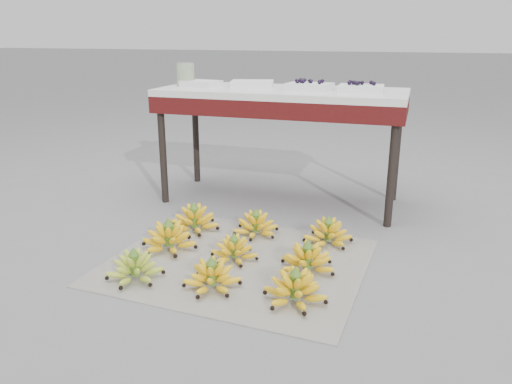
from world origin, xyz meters
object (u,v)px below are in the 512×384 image
(bunch_mid_right, at_px, (307,260))
(bunch_back_right, at_px, (328,234))
(bunch_front_right, at_px, (295,289))
(tray_right, at_px, (309,86))
(bunch_mid_center, at_px, (234,250))
(bunch_back_left, at_px, (195,220))
(tray_left, at_px, (252,84))
(vendor_table, at_px, (281,102))
(tray_far_left, at_px, (201,84))
(newspaper_mat, at_px, (238,262))
(glass_jar, at_px, (186,75))
(bunch_front_left, at_px, (135,268))
(bunch_back_center, at_px, (256,225))
(tray_far_right, at_px, (361,88))
(bunch_front_center, at_px, (212,277))
(bunch_mid_left, at_px, (169,238))

(bunch_mid_right, xyz_separation_m, bunch_back_right, (0.04, 0.37, -0.00))
(bunch_front_right, height_order, bunch_back_right, bunch_front_right)
(bunch_mid_right, height_order, tray_right, tray_right)
(bunch_mid_center, bearing_deg, bunch_back_left, 138.60)
(bunch_front_right, xyz_separation_m, tray_left, (-0.63, 1.33, 0.72))
(vendor_table, height_order, tray_far_left, tray_far_left)
(newspaper_mat, bearing_deg, glass_jar, 126.24)
(vendor_table, bearing_deg, tray_left, 173.43)
(newspaper_mat, xyz_separation_m, tray_left, (-0.26, 1.03, 0.78))
(bunch_mid_center, bearing_deg, bunch_front_left, -138.24)
(tray_right, bearing_deg, bunch_back_center, -103.48)
(tray_left, relative_size, tray_far_right, 1.15)
(bunch_back_center, bearing_deg, bunch_front_center, -94.74)
(bunch_front_left, relative_size, bunch_back_center, 1.07)
(bunch_mid_right, relative_size, bunch_back_center, 1.24)
(bunch_front_right, distance_m, bunch_back_right, 0.66)
(vendor_table, bearing_deg, tray_right, -3.76)
(bunch_front_right, distance_m, bunch_back_center, 0.77)
(bunch_back_center, bearing_deg, tray_right, 71.33)
(bunch_mid_left, bearing_deg, bunch_back_right, 40.71)
(bunch_front_left, relative_size, bunch_back_right, 0.99)
(bunch_mid_left, bearing_deg, tray_left, 99.90)
(bunch_front_right, bearing_deg, tray_right, 122.87)
(vendor_table, bearing_deg, tray_far_right, -2.92)
(bunch_front_right, bearing_deg, newspaper_mat, 163.63)
(bunch_front_center, distance_m, bunch_front_right, 0.38)
(newspaper_mat, height_order, bunch_mid_center, bunch_mid_center)
(bunch_mid_left, relative_size, bunch_back_right, 1.20)
(vendor_table, distance_m, tray_far_left, 0.57)
(bunch_front_right, distance_m, vendor_table, 1.50)
(bunch_back_right, relative_size, tray_left, 0.97)
(bunch_front_right, height_order, bunch_mid_left, bunch_mid_left)
(bunch_front_left, xyz_separation_m, glass_jar, (-0.33, 1.31, 0.78))
(bunch_front_center, height_order, bunch_back_right, bunch_back_right)
(bunch_front_left, height_order, bunch_back_center, bunch_front_left)
(tray_left, bearing_deg, bunch_back_right, -45.45)
(bunch_front_left, relative_size, bunch_back_left, 1.02)
(bunch_back_center, distance_m, tray_far_left, 1.12)
(bunch_front_left, height_order, tray_far_left, tray_far_left)
(bunch_back_left, bearing_deg, bunch_front_left, -88.33)
(bunch_mid_left, distance_m, bunch_mid_center, 0.38)
(bunch_mid_center, height_order, vendor_table, vendor_table)
(tray_left, relative_size, glass_jar, 2.08)
(bunch_front_right, relative_size, tray_right, 1.21)
(bunch_back_left, height_order, bunch_back_center, bunch_back_left)
(bunch_back_right, height_order, tray_left, tray_left)
(bunch_back_center, bearing_deg, bunch_mid_center, -95.51)
(bunch_front_right, xyz_separation_m, tray_right, (-0.24, 1.29, 0.72))
(bunch_mid_right, relative_size, bunch_back_left, 1.18)
(bunch_front_left, distance_m, tray_left, 1.54)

